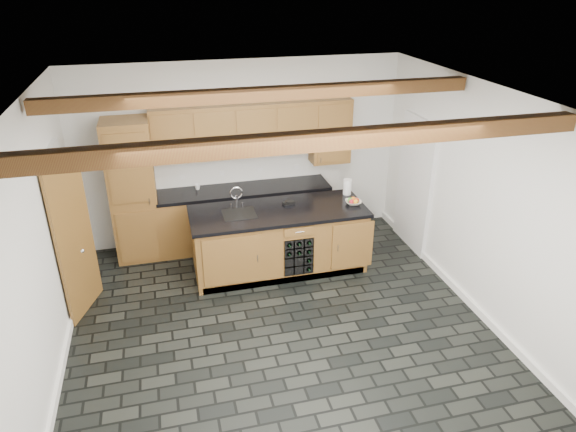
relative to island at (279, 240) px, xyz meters
The scene contains 10 objects.
ground 1.40m from the island, 103.45° to the right, with size 5.00×5.00×0.00m, color black.
room_shell 1.36m from the island, 117.50° to the right, with size 5.01×5.00×5.00m.
back_cabinetry 1.28m from the island, 125.62° to the left, with size 3.65×0.62×2.20m.
island is the anchor object (origin of this frame).
faucet 0.75m from the island, behind, with size 0.45×0.40×0.34m.
kitchen_scale 0.55m from the island, 43.16° to the left, with size 0.18×0.12×0.05m.
fruit_bowl 1.18m from the island, ahead, with size 0.23×0.23×0.06m, color silver.
fruit_cluster 1.19m from the island, ahead, with size 0.16×0.17×0.07m.
paper_towel 1.29m from the island, 15.34° to the left, with size 0.12×0.12×0.23m, color white.
mug 1.54m from the island, 134.60° to the left, with size 0.09×0.09×0.08m, color white.
Camera 1 is at (-1.17, -5.00, 3.93)m, focal length 32.00 mm.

